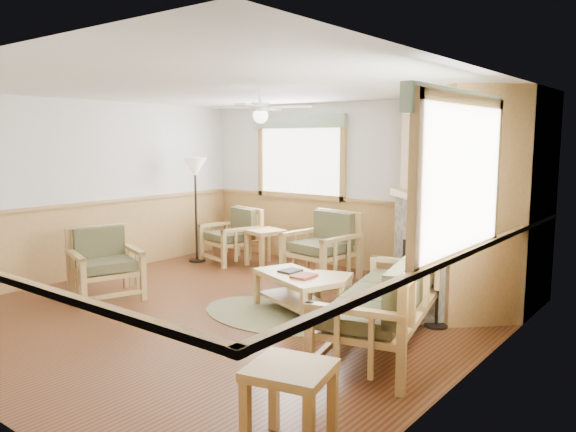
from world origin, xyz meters
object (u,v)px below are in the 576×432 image
Objects in this scene: armchair_back_left at (231,235)px; end_table_sofa at (290,408)px; sofa at (385,299)px; armchair_back_right at (321,246)px; armchair_left at (105,264)px; floor_lamp_right at (439,253)px; end_table_chairs at (265,248)px; footstool at (330,292)px; floor_lamp_left at (196,210)px; coffee_table at (296,293)px.

armchair_back_left reaches higher than end_table_sofa.
sofa is 2.15× the size of armchair_back_right.
sofa reaches higher than armchair_left.
armchair_back_right is 2.52m from floor_lamp_right.
end_table_chairs is (0.44, 2.76, -0.16)m from armchair_left.
armchair_back_right is 2.03× the size of footstool.
floor_lamp_right is (4.69, -0.70, -0.06)m from floor_lamp_left.
end_table_sofa is 1.21× the size of footstool.
end_table_chairs is 1.39m from floor_lamp_left.
floor_lamp_left is at bearing 171.52° from floor_lamp_right.
armchair_back_left is 1.85× the size of footstool.
end_table_chairs is 1.23× the size of footstool.
sofa reaches higher than armchair_back_left.
armchair_left reaches higher than footstool.
coffee_table is at bearing -41.10° from end_table_chairs.
end_table_sofa is at bearing -50.50° from armchair_back_right.
armchair_back_left is 6.02m from end_table_sofa.
armchair_back_left is 1.50× the size of end_table_chairs.
armchair_back_right is at bearing -6.94° from end_table_chairs.
end_table_sofa is at bearing -85.24° from floor_lamp_right.
footstool is 3.55m from floor_lamp_left.
armchair_back_right is at bearing -145.99° from sofa.
footstool is at bearing -135.35° from sofa.
end_table_chairs is (-3.34, 2.05, -0.19)m from sofa.
armchair_back_left is at bearing -129.60° from sofa.
armchair_left is 0.55× the size of floor_lamp_right.
end_table_chairs is (-1.94, 1.69, 0.07)m from coffee_table.
end_table_sofa is 0.36× the size of floor_lamp_right.
armchair_back_left is 0.51× the size of floor_lamp_left.
end_table_chairs is 2.58m from footstool.
end_table_sofa is (1.83, -2.49, 0.07)m from coffee_table.
floor_lamp_right reaches higher than armchair_back_left.
floor_lamp_right is at bearing -16.42° from armchair_back_right.
sofa is 2.83m from armchair_back_right.
sofa is at bearing -11.66° from armchair_back_left.
footstool is (2.20, -1.35, -0.09)m from end_table_chairs.
floor_lamp_left is (-3.37, 0.89, 0.69)m from footstool.
armchair_back_left is 3.13m from footstool.
armchair_back_right reaches higher than coffee_table.
end_table_sofa is (2.53, -4.03, -0.20)m from armchair_back_right.
end_table_chairs reaches higher than end_table_sofa.
armchair_left is at bearing -99.02° from end_table_chairs.
end_table_chairs is (-1.24, 0.15, -0.20)m from armchair_back_right.
sofa is 3.92m from end_table_chairs.
armchair_back_right is 4.76m from end_table_sofa.
footstool is (-1.57, 2.83, -0.09)m from end_table_sofa.
armchair_left is at bearing -93.26° from sofa.
floor_lamp_right is (4.19, -1.04, 0.39)m from armchair_back_left.
floor_lamp_right reaches higher than coffee_table.
sofa reaches higher than end_table_chairs.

